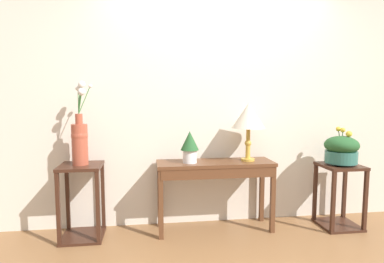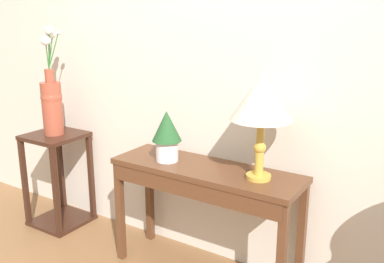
{
  "view_description": "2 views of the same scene",
  "coord_description": "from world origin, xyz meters",
  "px_view_note": "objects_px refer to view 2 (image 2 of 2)",
  "views": [
    {
      "loc": [
        -0.75,
        -2.07,
        1.38
      ],
      "look_at": [
        -0.32,
        1.07,
        1.04
      ],
      "focal_mm": 29.96,
      "sensor_mm": 36.0,
      "label": 1
    },
    {
      "loc": [
        1.21,
        -1.04,
        1.64
      ],
      "look_at": [
        -0.13,
        1.03,
        0.96
      ],
      "focal_mm": 41.18,
      "sensor_mm": 36.0,
      "label": 2
    }
  ],
  "objects_px": {
    "table_lamp": "(262,99)",
    "flower_vase_tall_left": "(52,100)",
    "potted_plant_on_console": "(167,133)",
    "console_table": "(204,185)",
    "pedestal_stand_left": "(58,179)"
  },
  "relations": [
    {
      "from": "table_lamp",
      "to": "flower_vase_tall_left",
      "type": "bearing_deg",
      "value": -179.44
    },
    {
      "from": "table_lamp",
      "to": "potted_plant_on_console",
      "type": "relative_size",
      "value": 1.87
    },
    {
      "from": "table_lamp",
      "to": "flower_vase_tall_left",
      "type": "height_order",
      "value": "flower_vase_tall_left"
    },
    {
      "from": "flower_vase_tall_left",
      "to": "console_table",
      "type": "bearing_deg",
      "value": -0.3
    },
    {
      "from": "console_table",
      "to": "potted_plant_on_console",
      "type": "xyz_separation_m",
      "value": [
        -0.27,
        -0.0,
        0.29
      ]
    },
    {
      "from": "console_table",
      "to": "flower_vase_tall_left",
      "type": "bearing_deg",
      "value": 179.7
    },
    {
      "from": "console_table",
      "to": "flower_vase_tall_left",
      "type": "xyz_separation_m",
      "value": [
        -1.33,
        0.01,
        0.38
      ]
    },
    {
      "from": "console_table",
      "to": "table_lamp",
      "type": "bearing_deg",
      "value": 3.84
    },
    {
      "from": "pedestal_stand_left",
      "to": "flower_vase_tall_left",
      "type": "bearing_deg",
      "value": -1.48
    },
    {
      "from": "potted_plant_on_console",
      "to": "pedestal_stand_left",
      "type": "height_order",
      "value": "potted_plant_on_console"
    },
    {
      "from": "table_lamp",
      "to": "console_table",
      "type": "bearing_deg",
      "value": -176.16
    },
    {
      "from": "table_lamp",
      "to": "potted_plant_on_console",
      "type": "xyz_separation_m",
      "value": [
        -0.61,
        -0.03,
        -0.27
      ]
    },
    {
      "from": "table_lamp",
      "to": "pedestal_stand_left",
      "type": "xyz_separation_m",
      "value": [
        -1.67,
        -0.02,
        -0.81
      ]
    },
    {
      "from": "console_table",
      "to": "flower_vase_tall_left",
      "type": "distance_m",
      "value": 1.38
    },
    {
      "from": "pedestal_stand_left",
      "to": "flower_vase_tall_left",
      "type": "distance_m",
      "value": 0.63
    }
  ]
}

